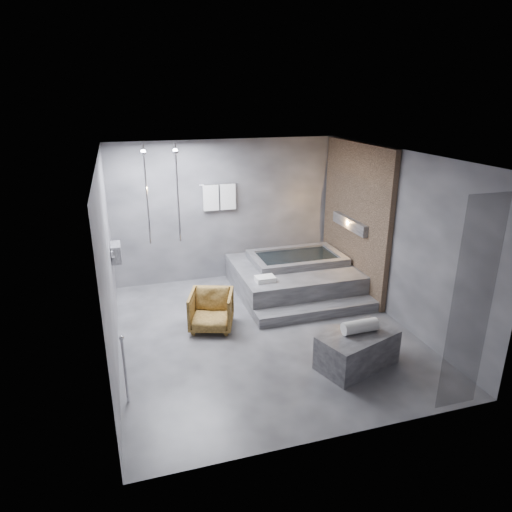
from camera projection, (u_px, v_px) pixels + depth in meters
name	position (u px, v px, depth m)	size (l,w,h in m)	color
room	(284.00, 222.00, 7.07)	(5.00, 5.04, 2.82)	#313134
tub_deck	(293.00, 277.00, 8.83)	(2.20, 2.00, 0.50)	#363639
tub_step	(317.00, 311.00, 7.82)	(2.20, 0.36, 0.18)	#363639
concrete_bench	(357.00, 350.00, 6.34)	(1.11, 0.61, 0.50)	#303033
driftwood_chair	(211.00, 310.00, 7.35)	(0.67, 0.69, 0.63)	#4C3313
rolled_towel	(360.00, 326.00, 6.27)	(0.18, 0.18, 0.51)	silver
deck_towel	(265.00, 279.00, 7.99)	(0.33, 0.25, 0.09)	white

